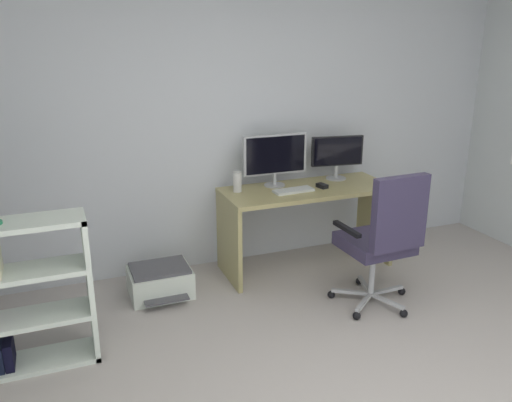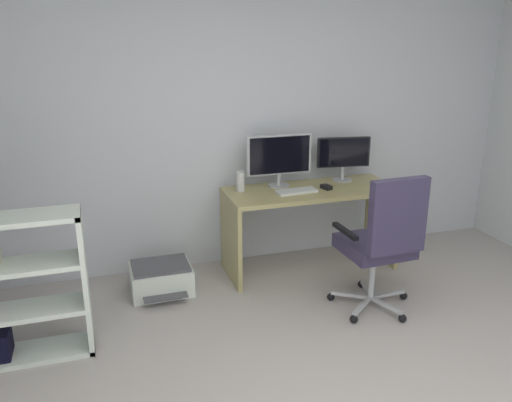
% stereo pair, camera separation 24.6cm
% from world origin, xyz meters
% --- Properties ---
extents(wall_back, '(5.02, 0.10, 2.53)m').
position_xyz_m(wall_back, '(0.00, 2.64, 1.26)').
color(wall_back, silver).
rests_on(wall_back, ground).
extents(desk, '(1.46, 0.59, 0.73)m').
position_xyz_m(desk, '(0.44, 2.22, 0.54)').
color(desk, tan).
rests_on(desk, ground).
extents(monitor_main, '(0.57, 0.18, 0.45)m').
position_xyz_m(monitor_main, '(0.21, 2.38, 0.99)').
color(monitor_main, '#B2B5B7').
rests_on(monitor_main, desk).
extents(monitor_secondary, '(0.47, 0.18, 0.39)m').
position_xyz_m(monitor_secondary, '(0.81, 2.38, 0.96)').
color(monitor_secondary, '#B2B5B7').
rests_on(monitor_secondary, desk).
extents(keyboard, '(0.35, 0.15, 0.02)m').
position_xyz_m(keyboard, '(0.28, 2.16, 0.74)').
color(keyboard, silver).
rests_on(keyboard, desk).
extents(computer_mouse, '(0.08, 0.11, 0.03)m').
position_xyz_m(computer_mouse, '(0.56, 2.17, 0.74)').
color(computer_mouse, black).
rests_on(computer_mouse, desk).
extents(desktop_speaker, '(0.07, 0.07, 0.17)m').
position_xyz_m(desktop_speaker, '(-0.15, 2.33, 0.81)').
color(desktop_speaker, silver).
rests_on(desktop_speaker, desk).
extents(office_chair, '(0.61, 0.63, 1.07)m').
position_xyz_m(office_chair, '(0.62, 1.34, 0.59)').
color(office_chair, '#B7BABC').
rests_on(office_chair, ground).
extents(bookshelf, '(0.85, 0.28, 0.95)m').
position_xyz_m(bookshelf, '(-1.92, 1.53, 0.46)').
color(bookshelf, silver).
rests_on(bookshelf, ground).
extents(printer, '(0.48, 0.46, 0.24)m').
position_xyz_m(printer, '(-0.87, 2.15, 0.12)').
color(printer, silver).
rests_on(printer, ground).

